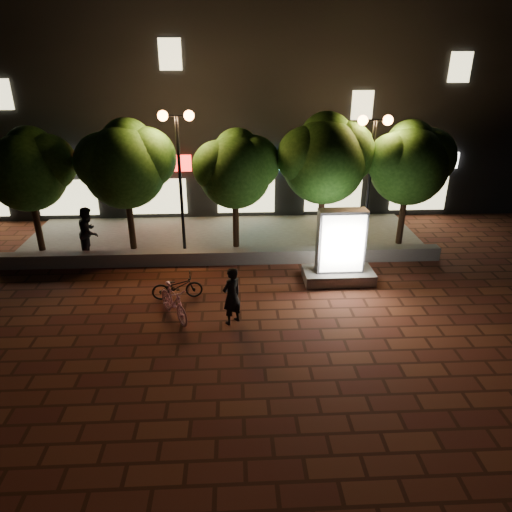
{
  "coord_description": "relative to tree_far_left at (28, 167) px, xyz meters",
  "views": [
    {
      "loc": [
        0.44,
        -11.55,
        7.14
      ],
      "look_at": [
        1.09,
        1.5,
        1.36
      ],
      "focal_mm": 32.66,
      "sensor_mm": 36.0,
      "label": 1
    }
  ],
  "objects": [
    {
      "name": "scooter_parked",
      "position": [
        5.57,
        -4.05,
        -2.88
      ],
      "size": [
        1.63,
        0.74,
        0.82
      ],
      "primitive_type": "imported",
      "rotation": [
        0.0,
        0.0,
        1.7
      ],
      "color": "black",
      "rests_on": "ground"
    },
    {
      "name": "scooter_pink",
      "position": [
        5.6,
        -5.21,
        -2.77
      ],
      "size": [
        1.3,
        1.74,
        1.04
      ],
      "primitive_type": "imported",
      "rotation": [
        0.0,
        0.0,
        0.53
      ],
      "color": "pink",
      "rests_on": "ground"
    },
    {
      "name": "tree_right",
      "position": [
        10.8,
        0.0,
        0.27
      ],
      "size": [
        3.72,
        3.1,
        5.07
      ],
      "color": "black",
      "rests_on": "sidewalk"
    },
    {
      "name": "ground",
      "position": [
        6.95,
        -5.46,
        -3.29
      ],
      "size": [
        80.0,
        80.0,
        0.0
      ],
      "primitive_type": "plane",
      "color": "#5A2C1C",
      "rests_on": "ground"
    },
    {
      "name": "ad_kiosk",
      "position": [
        10.85,
        -3.1,
        -2.28
      ],
      "size": [
        2.34,
        1.19,
        2.52
      ],
      "color": "slate",
      "rests_on": "ground"
    },
    {
      "name": "street_lamp_left",
      "position": [
        5.45,
        -0.26,
        0.74
      ],
      "size": [
        1.26,
        0.36,
        5.18
      ],
      "color": "black",
      "rests_on": "sidewalk"
    },
    {
      "name": "tree_far_right",
      "position": [
        14.0,
        0.0,
        0.08
      ],
      "size": [
        3.48,
        2.9,
        4.76
      ],
      "color": "black",
      "rests_on": "sidewalk"
    },
    {
      "name": "tree_mid",
      "position": [
        7.5,
        -0.0,
        -0.08
      ],
      "size": [
        3.24,
        2.7,
        4.5
      ],
      "color": "black",
      "rests_on": "sidewalk"
    },
    {
      "name": "pedestrian",
      "position": [
        2.05,
        -0.76,
        -2.26
      ],
      "size": [
        0.74,
        0.94,
        1.91
      ],
      "primitive_type": "imported",
      "rotation": [
        0.0,
        0.0,
        1.55
      ],
      "color": "black",
      "rests_on": "sidewalk"
    },
    {
      "name": "building_block",
      "position": [
        6.94,
        7.53,
        1.7
      ],
      "size": [
        28.0,
        8.12,
        11.3
      ],
      "color": "black",
      "rests_on": "ground"
    },
    {
      "name": "street_lamp_right",
      "position": [
        12.45,
        -0.26,
        0.6
      ],
      "size": [
        1.26,
        0.36,
        4.98
      ],
      "color": "black",
      "rests_on": "sidewalk"
    },
    {
      "name": "retaining_wall",
      "position": [
        6.95,
        -1.46,
        -3.04
      ],
      "size": [
        16.0,
        0.45,
        0.5
      ],
      "primitive_type": "cube",
      "color": "slate",
      "rests_on": "ground"
    },
    {
      "name": "tree_far_left",
      "position": [
        0.0,
        0.0,
        0.0
      ],
      "size": [
        3.36,
        2.8,
        4.63
      ],
      "color": "black",
      "rests_on": "sidewalk"
    },
    {
      "name": "sidewalk",
      "position": [
        6.95,
        1.04,
        -3.25
      ],
      "size": [
        16.0,
        5.0,
        0.08
      ],
      "primitive_type": "cube",
      "color": "slate",
      "rests_on": "ground"
    },
    {
      "name": "rider",
      "position": [
        7.28,
        -5.56,
        -2.43
      ],
      "size": [
        0.75,
        0.72,
        1.72
      ],
      "primitive_type": "imported",
      "rotation": [
        0.0,
        0.0,
        3.85
      ],
      "color": "black",
      "rests_on": "ground"
    },
    {
      "name": "tree_left",
      "position": [
        3.5,
        0.0,
        0.15
      ],
      "size": [
        3.6,
        3.0,
        4.89
      ],
      "color": "black",
      "rests_on": "sidewalk"
    }
  ]
}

